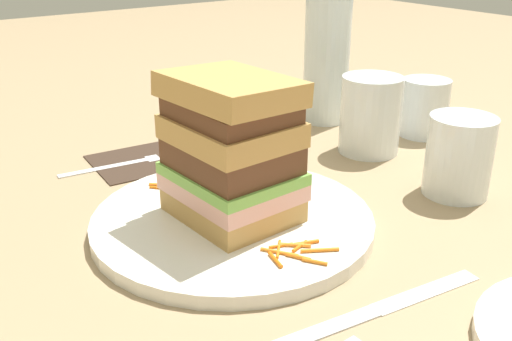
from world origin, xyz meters
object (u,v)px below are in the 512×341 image
object	(u,v)px
fork	(130,160)
water_bottle	(327,49)
main_plate	(231,221)
empty_tumbler_0	(370,115)
empty_tumbler_1	(424,108)
juice_glass	(459,159)
napkin_dark	(147,159)
sandwich	(230,150)
knife	(374,310)

from	to	relation	value
fork	water_bottle	distance (m)	0.33
main_plate	empty_tumbler_0	world-z (taller)	empty_tumbler_0
empty_tumbler_0	empty_tumbler_1	xyz separation A→B (m)	(-0.00, 0.11, -0.01)
fork	main_plate	bearing A→B (deg)	2.85
juice_glass	water_bottle	distance (m)	0.29
empty_tumbler_0	empty_tumbler_1	size ratio (longest dim) A/B	1.25
juice_glass	fork	bearing A→B (deg)	-138.74
main_plate	water_bottle	distance (m)	0.38
water_bottle	empty_tumbler_0	distance (m)	0.15
main_plate	fork	world-z (taller)	main_plate
empty_tumbler_1	water_bottle	bearing A→B (deg)	-152.66
main_plate	napkin_dark	world-z (taller)	main_plate
fork	juice_glass	bearing A→B (deg)	41.26
water_bottle	fork	bearing A→B (deg)	-91.93
main_plate	juice_glass	xyz separation A→B (m)	(0.08, 0.24, 0.03)
sandwich	juice_glass	size ratio (longest dim) A/B	1.59
sandwich	empty_tumbler_0	bearing A→B (deg)	104.97
sandwich	water_bottle	world-z (taller)	water_bottle
empty_tumbler_0	juice_glass	bearing A→B (deg)	-6.50
water_bottle	empty_tumbler_0	world-z (taller)	water_bottle
fork	water_bottle	world-z (taller)	water_bottle
fork	empty_tumbler_0	size ratio (longest dim) A/B	1.67
main_plate	knife	xyz separation A→B (m)	(0.18, 0.01, -0.01)
napkin_dark	empty_tumbler_1	size ratio (longest dim) A/B	1.65
empty_tumbler_1	juice_glass	bearing A→B (deg)	-40.11
main_plate	napkin_dark	distance (m)	0.21
main_plate	sandwich	bearing A→B (deg)	-59.51
water_bottle	empty_tumbler_0	xyz separation A→B (m)	(0.13, -0.04, -0.06)
napkin_dark	knife	size ratio (longest dim) A/B	0.65
main_plate	water_bottle	bearing A→B (deg)	123.69
main_plate	juice_glass	bearing A→B (deg)	72.27
sandwich	napkin_dark	world-z (taller)	sandwich
napkin_dark	empty_tumbler_1	xyz separation A→B (m)	(0.14, 0.36, 0.04)
main_plate	juice_glass	world-z (taller)	juice_glass
main_plate	napkin_dark	size ratio (longest dim) A/B	2.10
fork	knife	xyz separation A→B (m)	(0.39, 0.02, -0.00)
napkin_dark	empty_tumbler_0	size ratio (longest dim) A/B	1.31
water_bottle	napkin_dark	bearing A→B (deg)	-91.58
fork	juice_glass	world-z (taller)	juice_glass
main_plate	water_bottle	xyz separation A→B (m)	(-0.20, 0.30, 0.10)
juice_glass	empty_tumbler_0	bearing A→B (deg)	173.50
sandwich	empty_tumbler_0	distance (m)	0.27
fork	empty_tumbler_0	distance (m)	0.31
sandwich	juice_glass	distance (m)	0.26
sandwich	napkin_dark	size ratio (longest dim) A/B	1.08
napkin_dark	juice_glass	bearing A→B (deg)	38.94
knife	empty_tumbler_1	distance (m)	0.44
juice_glass	empty_tumbler_0	world-z (taller)	empty_tumbler_0
empty_tumbler_0	main_plate	bearing A→B (deg)	-75.05
knife	empty_tumbler_0	distance (m)	0.35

